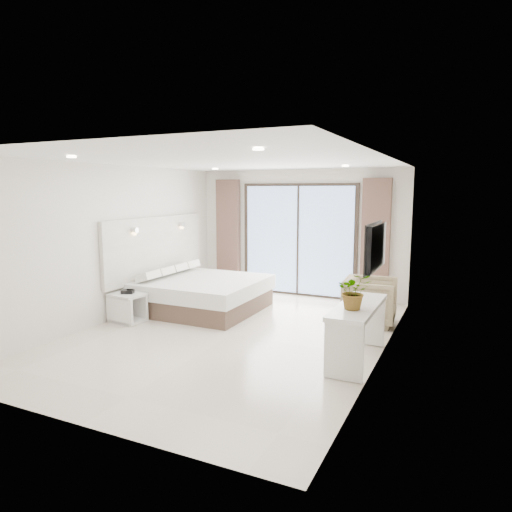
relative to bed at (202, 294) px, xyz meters
The scene contains 8 objects.
ground 1.69m from the bed, 42.12° to the right, with size 6.20×6.20×0.00m, color beige.
room_shell 1.65m from the bed, 13.73° to the right, with size 4.62×6.22×2.72m.
bed is the anchor object (origin of this frame).
nightstand 1.44m from the bed, 120.84° to the right, with size 0.59×0.51×0.50m.
phone 1.44m from the bed, 120.80° to the right, with size 0.20×0.15×0.07m, color black.
console_desk 3.56m from the bed, 22.82° to the right, with size 0.49×1.57×0.77m.
plant 3.71m from the bed, 26.47° to the right, with size 0.42×0.47×0.37m, color #33662D.
armchair 3.12m from the bed, ahead, with size 0.84×0.79×0.87m, color #958761.
Camera 1 is at (3.30, -6.13, 2.26)m, focal length 32.00 mm.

